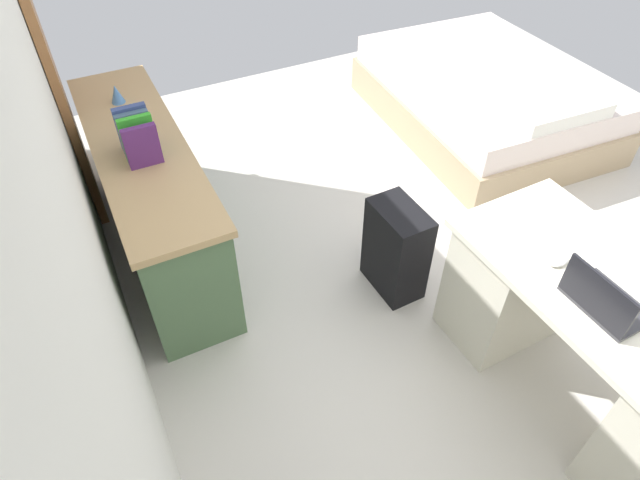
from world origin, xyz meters
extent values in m
plane|color=beige|center=(0.00, 0.00, 0.00)|extent=(5.33, 5.33, 0.00)
cube|color=silver|center=(0.00, 2.02, 1.27)|extent=(4.33, 0.10, 2.53)
cube|color=#936038|center=(1.61, 1.94, 1.02)|extent=(0.88, 0.05, 2.04)
cube|color=silver|center=(-1.13, 0.14, 0.72)|extent=(1.46, 0.69, 0.04)
cube|color=beige|center=(-0.64, 0.15, 0.35)|extent=(0.41, 0.60, 0.70)
cube|color=#4C6B47|center=(0.80, 1.64, 0.36)|extent=(1.76, 0.44, 0.73)
cube|color=tan|center=(0.80, 1.64, 0.75)|extent=(1.80, 0.48, 0.04)
cube|color=#415B3C|center=(0.40, 1.41, 0.20)|extent=(0.67, 0.01, 0.25)
cube|color=#415B3C|center=(1.19, 1.41, 0.20)|extent=(0.67, 0.01, 0.25)
cube|color=tan|center=(1.06, -1.05, 0.14)|extent=(1.98, 1.52, 0.28)
cube|color=silver|center=(1.06, -1.05, 0.38)|extent=(1.92, 1.45, 0.20)
cube|color=white|center=(0.39, -1.01, 0.53)|extent=(0.52, 0.71, 0.10)
cube|color=black|center=(-0.13, 0.52, 0.28)|extent=(0.37, 0.23, 0.57)
cube|color=#333338|center=(-1.13, 0.22, 0.74)|extent=(0.32, 0.23, 0.02)
cube|color=black|center=(-1.14, 0.33, 0.85)|extent=(0.31, 0.02, 0.19)
ellipsoid|color=white|center=(-0.87, 0.23, 0.75)|extent=(0.06, 0.10, 0.03)
cube|color=#522565|center=(0.58, 1.64, 0.88)|extent=(0.04, 0.17, 0.22)
cube|color=#414872|center=(0.62, 1.64, 0.86)|extent=(0.04, 0.17, 0.19)
cube|color=green|center=(0.66, 1.64, 0.88)|extent=(0.03, 0.17, 0.24)
cube|color=#8C54A5|center=(0.70, 1.64, 0.87)|extent=(0.03, 0.17, 0.20)
cube|color=#415C75|center=(0.74, 1.64, 0.87)|extent=(0.04, 0.17, 0.22)
cube|color=#36477F|center=(0.78, 1.64, 0.88)|extent=(0.04, 0.17, 0.23)
cone|color=#4C7FBF|center=(1.28, 1.64, 0.82)|extent=(0.08, 0.08, 0.11)
camera|label=1|loc=(-1.87, 1.87, 2.43)|focal=30.66mm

